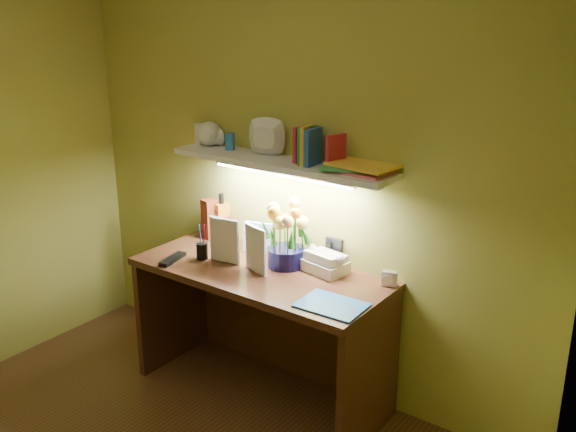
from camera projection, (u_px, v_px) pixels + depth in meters
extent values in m
cube|color=#3C1A10|center=(261.00, 333.00, 3.51)|extent=(1.40, 0.60, 0.75)
cube|color=silver|center=(390.00, 279.00, 3.19)|extent=(0.09, 0.06, 0.08)
cube|color=#5C2311|center=(210.00, 219.00, 3.83)|extent=(0.10, 0.10, 0.24)
cylinder|color=black|center=(202.00, 245.00, 3.53)|extent=(0.07, 0.07, 0.15)
cube|color=black|center=(173.00, 259.00, 3.51)|extent=(0.10, 0.20, 0.02)
cube|color=blue|center=(332.00, 305.00, 2.99)|extent=(0.31, 0.24, 0.01)
imported|color=white|center=(210.00, 237.00, 3.51)|extent=(0.19, 0.04, 0.25)
imported|color=white|center=(246.00, 244.00, 3.41)|extent=(0.18, 0.08, 0.25)
cube|color=white|center=(279.00, 163.00, 3.36)|extent=(1.30, 0.25, 0.03)
imported|color=white|center=(205.00, 139.00, 3.61)|extent=(0.18, 0.18, 0.11)
imported|color=white|center=(206.00, 139.00, 3.64)|extent=(0.13, 0.13, 0.09)
imported|color=white|center=(264.00, 152.00, 3.41)|extent=(0.26, 0.26, 0.05)
cube|color=white|center=(200.00, 134.00, 3.72)|extent=(0.06, 0.06, 0.12)
cube|color=blue|center=(230.00, 142.00, 3.57)|extent=(0.05, 0.05, 0.10)
cube|color=#BA213B|center=(304.00, 144.00, 3.28)|extent=(0.06, 0.13, 0.18)
cube|color=gold|center=(308.00, 145.00, 3.23)|extent=(0.03, 0.12, 0.20)
cube|color=#2556A8|center=(313.00, 147.00, 3.21)|extent=(0.04, 0.14, 0.19)
cube|color=#297644|center=(308.00, 146.00, 3.23)|extent=(0.06, 0.13, 0.19)
cube|color=#BA213B|center=(336.00, 151.00, 3.16)|extent=(0.05, 0.12, 0.17)
cube|color=#E96376|center=(360.00, 170.00, 3.12)|extent=(0.31, 0.23, 0.01)
cube|color=#43B363|center=(352.00, 167.00, 3.13)|extent=(0.34, 0.29, 0.01)
cube|color=yellow|center=(364.00, 165.00, 3.11)|extent=(0.34, 0.26, 0.01)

